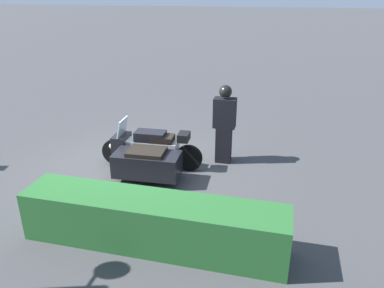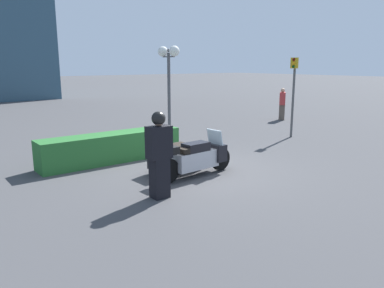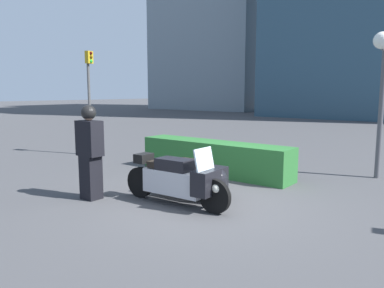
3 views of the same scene
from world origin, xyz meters
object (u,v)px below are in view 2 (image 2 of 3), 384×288
hedge_bush_curbside (112,147)px  pedestrian_bystander (282,104)px  officer_rider (159,153)px  traffic_light_near (293,85)px  twin_lamp_post (169,64)px  police_motorcycle (187,156)px

hedge_bush_curbside → pedestrian_bystander: 10.84m
pedestrian_bystander → officer_rider: bearing=76.6°
pedestrian_bystander → traffic_light_near: bearing=92.7°
twin_lamp_post → pedestrian_bystander: 7.40m
police_motorcycle → hedge_bush_curbside: (-1.02, 2.32, -0.03)m
police_motorcycle → hedge_bush_curbside: bearing=110.8°
police_motorcycle → traffic_light_near: bearing=10.3°
officer_rider → pedestrian_bystander: officer_rider is taller
police_motorcycle → pedestrian_bystander: 10.64m
hedge_bush_curbside → pedestrian_bystander: bearing=12.4°
traffic_light_near → pedestrian_bystander: bearing=-149.4°
police_motorcycle → traffic_light_near: size_ratio=0.78×
hedge_bush_curbside → twin_lamp_post: (3.47, 2.09, 2.42)m
officer_rider → twin_lamp_post: twin_lamp_post is taller
twin_lamp_post → traffic_light_near: bearing=-38.5°
hedge_bush_curbside → traffic_light_near: 7.44m
traffic_light_near → pedestrian_bystander: size_ratio=1.89×
traffic_light_near → pedestrian_bystander: (3.38, 3.19, -1.22)m
police_motorcycle → pedestrian_bystander: pedestrian_bystander is taller
twin_lamp_post → traffic_light_near: twin_lamp_post is taller
officer_rider → hedge_bush_curbside: 3.52m
hedge_bush_curbside → traffic_light_near: size_ratio=1.40×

